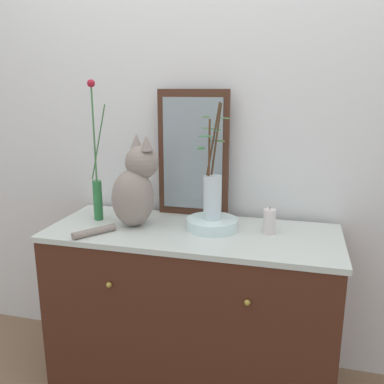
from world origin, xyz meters
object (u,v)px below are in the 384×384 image
(cat_sitting, at_px, (135,187))
(vase_glass_clear, at_px, (212,190))
(bowl_porcelain, at_px, (212,224))
(vase_slim_green, at_px, (97,184))
(mirror_leaning, at_px, (193,154))
(candle_pillar, at_px, (269,221))
(sideboard, at_px, (192,309))

(cat_sitting, distance_m, vase_glass_clear, 0.36)
(bowl_porcelain, bearing_deg, vase_slim_green, -179.74)
(cat_sitting, bearing_deg, mirror_leaning, 47.09)
(vase_slim_green, height_order, vase_glass_clear, vase_slim_green)
(cat_sitting, relative_size, vase_slim_green, 0.64)
(vase_slim_green, bearing_deg, candle_pillar, 0.86)
(sideboard, bearing_deg, bowl_porcelain, 26.26)
(bowl_porcelain, bearing_deg, mirror_leaning, 125.36)
(sideboard, relative_size, mirror_leaning, 2.12)
(vase_glass_clear, xyz_separation_m, candle_pillar, (0.26, 0.01, -0.13))
(sideboard, height_order, vase_slim_green, vase_slim_green)
(sideboard, relative_size, vase_glass_clear, 2.53)
(mirror_leaning, bearing_deg, candle_pillar, -25.40)
(vase_slim_green, distance_m, bowl_porcelain, 0.59)
(sideboard, height_order, vase_glass_clear, vase_glass_clear)
(mirror_leaning, xyz_separation_m, cat_sitting, (-0.22, -0.23, -0.13))
(cat_sitting, bearing_deg, bowl_porcelain, 5.57)
(vase_glass_clear, bearing_deg, vase_slim_green, -179.40)
(cat_sitting, height_order, candle_pillar, cat_sitting)
(mirror_leaning, relative_size, cat_sitting, 1.47)
(cat_sitting, bearing_deg, vase_glass_clear, 6.13)
(sideboard, distance_m, candle_pillar, 0.57)
(bowl_porcelain, height_order, vase_glass_clear, vase_glass_clear)
(sideboard, xyz_separation_m, candle_pillar, (0.34, 0.05, 0.46))
(vase_slim_green, bearing_deg, cat_sitting, -8.80)
(cat_sitting, xyz_separation_m, vase_glass_clear, (0.36, 0.04, 0.00))
(sideboard, bearing_deg, vase_glass_clear, 28.47)
(sideboard, bearing_deg, vase_slim_green, 175.40)
(bowl_porcelain, xyz_separation_m, vase_glass_clear, (-0.00, 0.00, 0.16))
(mirror_leaning, relative_size, vase_slim_green, 0.94)
(cat_sitting, bearing_deg, sideboard, -1.35)
(mirror_leaning, height_order, candle_pillar, mirror_leaning)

